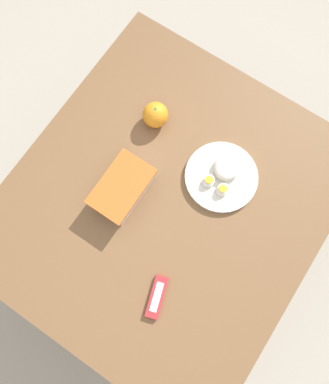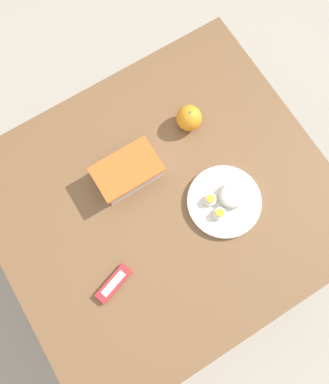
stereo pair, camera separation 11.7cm
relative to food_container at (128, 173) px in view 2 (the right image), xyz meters
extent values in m
plane|color=#B2A899|center=(0.05, -0.13, -0.82)|extent=(10.00, 10.00, 0.00)
cube|color=brown|center=(0.05, -0.13, -0.05)|extent=(1.06, 0.96, 0.03)
cylinder|color=brown|center=(-0.42, -0.55, -0.44)|extent=(0.05, 0.05, 0.75)
cylinder|color=brown|center=(0.53, -0.55, -0.44)|extent=(0.05, 0.05, 0.75)
cylinder|color=brown|center=(-0.42, 0.29, -0.44)|extent=(0.05, 0.05, 0.75)
cylinder|color=brown|center=(0.53, 0.29, -0.44)|extent=(0.05, 0.05, 0.75)
cube|color=white|center=(0.00, 0.00, 0.00)|extent=(0.19, 0.11, 0.07)
cube|color=beige|center=(0.00, 0.00, -0.01)|extent=(0.17, 0.10, 0.05)
cube|color=orange|center=(0.00, 0.00, 0.04)|extent=(0.20, 0.13, 0.01)
ellipsoid|color=gray|center=(0.00, 0.00, 0.01)|extent=(0.05, 0.05, 0.03)
sphere|color=orange|center=(0.26, 0.05, 0.01)|extent=(0.08, 0.08, 0.08)
cylinder|color=#4C662D|center=(0.26, 0.05, 0.05)|extent=(0.01, 0.01, 0.00)
cylinder|color=silver|center=(0.21, -0.23, -0.03)|extent=(0.24, 0.24, 0.02)
ellipsoid|color=white|center=(0.25, -0.23, 0.00)|extent=(0.10, 0.08, 0.04)
ellipsoid|color=white|center=(0.17, -0.26, -0.01)|extent=(0.05, 0.04, 0.02)
cylinder|color=#F4A823|center=(0.17, -0.26, 0.01)|extent=(0.03, 0.03, 0.01)
ellipsoid|color=white|center=(0.17, -0.21, -0.01)|extent=(0.05, 0.04, 0.02)
cylinder|color=#F4A823|center=(0.17, -0.21, 0.01)|extent=(0.03, 0.03, 0.01)
cube|color=#B7282D|center=(-0.21, -0.27, -0.03)|extent=(0.13, 0.08, 0.02)
cube|color=white|center=(-0.21, -0.27, -0.02)|extent=(0.09, 0.05, 0.00)
camera|label=1|loc=(-0.16, -0.26, 1.13)|focal=35.00mm
camera|label=2|loc=(-0.08, -0.35, 1.13)|focal=35.00mm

